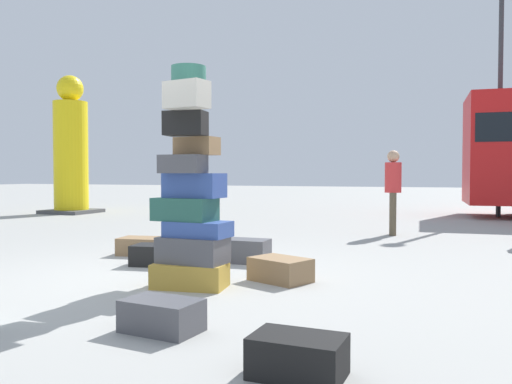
# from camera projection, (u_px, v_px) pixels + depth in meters

# --- Properties ---
(ground_plane) EXTENTS (80.00, 80.00, 0.00)m
(ground_plane) POSITION_uv_depth(u_px,v_px,m) (162.00, 281.00, 5.54)
(ground_plane) COLOR #9E9E99
(suitcase_tower) EXTENTS (0.80, 0.77, 2.17)m
(suitcase_tower) POSITION_uv_depth(u_px,v_px,m) (191.00, 203.00, 5.21)
(suitcase_tower) COLOR #B28C33
(suitcase_tower) RESTS_ON ground
(suitcase_brown_left_side) EXTENTS (0.66, 0.49, 0.24)m
(suitcase_brown_left_side) POSITION_uv_depth(u_px,v_px,m) (142.00, 246.00, 7.32)
(suitcase_brown_left_side) COLOR olive
(suitcase_brown_left_side) RESTS_ON ground
(suitcase_black_foreground_far) EXTENTS (0.82, 0.50, 0.25)m
(suitcase_black_foreground_far) POSITION_uv_depth(u_px,v_px,m) (164.00, 255.00, 6.46)
(suitcase_black_foreground_far) COLOR black
(suitcase_black_foreground_far) RESTS_ON ground
(suitcase_black_white_trunk) EXTENTS (0.53, 0.37, 0.23)m
(suitcase_black_white_trunk) POSITION_uv_depth(u_px,v_px,m) (298.00, 356.00, 2.92)
(suitcase_black_white_trunk) COLOR black
(suitcase_black_white_trunk) RESTS_ON ground
(suitcase_charcoal_upright_blue) EXTENTS (0.59, 0.42, 0.23)m
(suitcase_charcoal_upright_blue) POSITION_uv_depth(u_px,v_px,m) (162.00, 315.00, 3.76)
(suitcase_charcoal_upright_blue) COLOR #4C4C51
(suitcase_charcoal_upright_blue) RESTS_ON ground
(suitcase_charcoal_behind_tower) EXTENTS (0.63, 0.37, 0.30)m
(suitcase_charcoal_behind_tower) POSITION_uv_depth(u_px,v_px,m) (244.00, 251.00, 6.69)
(suitcase_charcoal_behind_tower) COLOR #4C4C51
(suitcase_charcoal_behind_tower) RESTS_ON ground
(suitcase_brown_foreground_near) EXTENTS (0.72, 0.62, 0.25)m
(suitcase_brown_foreground_near) POSITION_uv_depth(u_px,v_px,m) (280.00, 270.00, 5.51)
(suitcase_brown_foreground_near) COLOR olive
(suitcase_brown_foreground_near) RESTS_ON ground
(person_tourist_with_camera) EXTENTS (0.30, 0.34, 1.56)m
(person_tourist_with_camera) POSITION_uv_depth(u_px,v_px,m) (393.00, 185.00, 9.62)
(person_tourist_with_camera) COLOR brown
(person_tourist_with_camera) RESTS_ON ground
(yellow_dummy_statue) EXTENTS (1.33, 1.33, 3.91)m
(yellow_dummy_statue) POSITION_uv_depth(u_px,v_px,m) (71.00, 152.00, 14.93)
(yellow_dummy_statue) COLOR yellow
(yellow_dummy_statue) RESTS_ON ground
(lamp_post) EXTENTS (0.36, 0.36, 6.51)m
(lamp_post) POSITION_uv_depth(u_px,v_px,m) (501.00, 53.00, 13.40)
(lamp_post) COLOR #333338
(lamp_post) RESTS_ON ground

